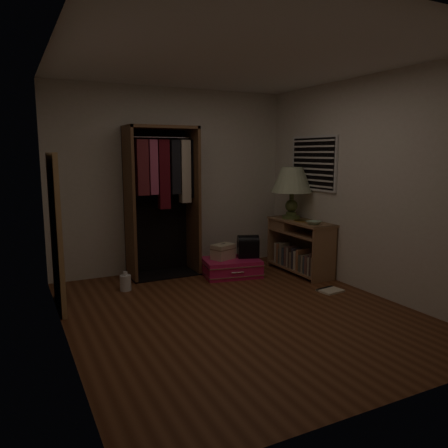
{
  "coord_description": "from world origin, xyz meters",
  "views": [
    {
      "loc": [
        -2.15,
        -3.95,
        1.7
      ],
      "look_at": [
        0.3,
        0.95,
        0.8
      ],
      "focal_mm": 35.0,
      "sensor_mm": 36.0,
      "label": 1
    }
  ],
  "objects_px": {
    "pink_suitcase": "(231,267)",
    "white_jug": "(125,282)",
    "table_lamp": "(292,181)",
    "open_wardrobe": "(164,187)",
    "black_bag": "(248,246)",
    "train_case": "(223,252)",
    "console_bookshelf": "(298,245)",
    "floor_mirror": "(56,232)"
  },
  "relations": [
    {
      "from": "console_bookshelf",
      "to": "pink_suitcase",
      "type": "bearing_deg",
      "value": 165.89
    },
    {
      "from": "white_jug",
      "to": "table_lamp",
      "type": "bearing_deg",
      "value": -0.98
    },
    {
      "from": "console_bookshelf",
      "to": "train_case",
      "type": "relative_size",
      "value": 3.08
    },
    {
      "from": "pink_suitcase",
      "to": "train_case",
      "type": "height_order",
      "value": "train_case"
    },
    {
      "from": "console_bookshelf",
      "to": "black_bag",
      "type": "distance_m",
      "value": 0.73
    },
    {
      "from": "white_jug",
      "to": "black_bag",
      "type": "bearing_deg",
      "value": -0.35
    },
    {
      "from": "table_lamp",
      "to": "white_jug",
      "type": "distance_m",
      "value": 2.72
    },
    {
      "from": "open_wardrobe",
      "to": "white_jug",
      "type": "relative_size",
      "value": 8.52
    },
    {
      "from": "pink_suitcase",
      "to": "train_case",
      "type": "distance_m",
      "value": 0.25
    },
    {
      "from": "console_bookshelf",
      "to": "train_case",
      "type": "height_order",
      "value": "console_bookshelf"
    },
    {
      "from": "black_bag",
      "to": "white_jug",
      "type": "distance_m",
      "value": 1.77
    },
    {
      "from": "pink_suitcase",
      "to": "black_bag",
      "type": "distance_m",
      "value": 0.38
    },
    {
      "from": "table_lamp",
      "to": "console_bookshelf",
      "type": "bearing_deg",
      "value": -91.15
    },
    {
      "from": "floor_mirror",
      "to": "table_lamp",
      "type": "distance_m",
      "value": 3.28
    },
    {
      "from": "train_case",
      "to": "black_bag",
      "type": "xyz_separation_m",
      "value": [
        0.36,
        -0.06,
        0.06
      ]
    },
    {
      "from": "floor_mirror",
      "to": "train_case",
      "type": "relative_size",
      "value": 4.68
    },
    {
      "from": "floor_mirror",
      "to": "table_lamp",
      "type": "height_order",
      "value": "floor_mirror"
    },
    {
      "from": "open_wardrobe",
      "to": "white_jug",
      "type": "distance_m",
      "value": 1.41
    },
    {
      "from": "console_bookshelf",
      "to": "floor_mirror",
      "type": "xyz_separation_m",
      "value": [
        -3.24,
        -0.04,
        0.45
      ]
    },
    {
      "from": "console_bookshelf",
      "to": "open_wardrobe",
      "type": "height_order",
      "value": "open_wardrobe"
    },
    {
      "from": "train_case",
      "to": "table_lamp",
      "type": "distance_m",
      "value": 1.43
    },
    {
      "from": "open_wardrobe",
      "to": "train_case",
      "type": "bearing_deg",
      "value": -32.4
    },
    {
      "from": "open_wardrobe",
      "to": "black_bag",
      "type": "height_order",
      "value": "open_wardrobe"
    },
    {
      "from": "table_lamp",
      "to": "white_jug",
      "type": "bearing_deg",
      "value": 179.02
    },
    {
      "from": "pink_suitcase",
      "to": "white_jug",
      "type": "bearing_deg",
      "value": -169.8
    },
    {
      "from": "open_wardrobe",
      "to": "train_case",
      "type": "relative_size",
      "value": 5.64
    },
    {
      "from": "floor_mirror",
      "to": "black_bag",
      "type": "xyz_separation_m",
      "value": [
        2.54,
        0.27,
        -0.45
      ]
    },
    {
      "from": "open_wardrobe",
      "to": "table_lamp",
      "type": "bearing_deg",
      "value": -16.87
    },
    {
      "from": "open_wardrobe",
      "to": "train_case",
      "type": "distance_m",
      "value": 1.21
    },
    {
      "from": "pink_suitcase",
      "to": "train_case",
      "type": "bearing_deg",
      "value": 162.7
    },
    {
      "from": "open_wardrobe",
      "to": "pink_suitcase",
      "type": "height_order",
      "value": "open_wardrobe"
    },
    {
      "from": "console_bookshelf",
      "to": "table_lamp",
      "type": "relative_size",
      "value": 1.51
    },
    {
      "from": "white_jug",
      "to": "open_wardrobe",
      "type": "bearing_deg",
      "value": 35.31
    },
    {
      "from": "train_case",
      "to": "pink_suitcase",
      "type": "bearing_deg",
      "value": -48.39
    },
    {
      "from": "open_wardrobe",
      "to": "floor_mirror",
      "type": "xyz_separation_m",
      "value": [
        -1.49,
        -0.77,
        -0.38
      ]
    },
    {
      "from": "train_case",
      "to": "white_jug",
      "type": "height_order",
      "value": "train_case"
    },
    {
      "from": "table_lamp",
      "to": "pink_suitcase",
      "type": "bearing_deg",
      "value": 177.62
    },
    {
      "from": "pink_suitcase",
      "to": "white_jug",
      "type": "relative_size",
      "value": 3.62
    },
    {
      "from": "floor_mirror",
      "to": "console_bookshelf",
      "type": "bearing_deg",
      "value": 0.69
    },
    {
      "from": "train_case",
      "to": "white_jug",
      "type": "xyz_separation_m",
      "value": [
        -1.38,
        -0.05,
        -0.24
      ]
    },
    {
      "from": "pink_suitcase",
      "to": "floor_mirror",
      "type": "bearing_deg",
      "value": -162.75
    },
    {
      "from": "console_bookshelf",
      "to": "table_lamp",
      "type": "distance_m",
      "value": 0.92
    }
  ]
}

